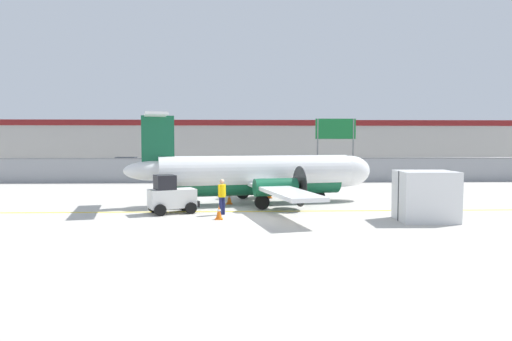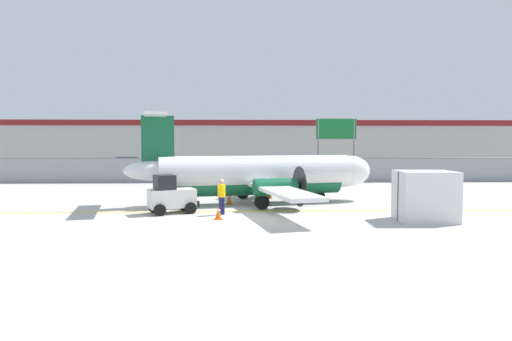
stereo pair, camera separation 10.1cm
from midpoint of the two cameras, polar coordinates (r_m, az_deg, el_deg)
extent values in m
plane|color=#BCB7AD|center=(20.87, -1.45, -5.99)|extent=(140.00, 140.00, 0.00)
cube|color=yellow|center=(22.84, -1.50, -5.13)|extent=(84.00, 0.20, 0.01)
cube|color=gray|center=(38.65, -1.70, -0.02)|extent=(98.00, 0.04, 2.00)
cylinder|color=slate|center=(38.60, -1.70, 1.53)|extent=(98.00, 0.10, 0.10)
cube|color=#38383A|center=(50.19, -1.76, -0.24)|extent=(98.00, 17.00, 0.12)
cube|color=beige|center=(68.57, -1.82, 3.48)|extent=(91.00, 8.00, 6.50)
cube|color=maroon|center=(64.62, -1.82, 6.00)|extent=(91.00, 0.20, 0.80)
cylinder|color=white|center=(25.52, 0.19, -0.26)|extent=(10.95, 4.19, 1.90)
ellipsoid|color=white|center=(27.50, 11.70, -0.05)|extent=(2.82, 2.30, 1.80)
ellipsoid|color=white|center=(24.69, -12.66, -0.02)|extent=(3.20, 1.68, 1.05)
cylinder|color=#145938|center=(25.56, 0.19, -1.43)|extent=(9.78, 3.55, 1.48)
cube|color=white|center=(25.59, 0.41, -1.53)|extent=(5.03, 15.97, 0.18)
cylinder|color=#145938|center=(28.14, -0.56, -1.05)|extent=(2.34, 1.36, 0.90)
cone|color=black|center=(28.44, 1.69, -1.00)|extent=(0.53, 0.53, 0.44)
cylinder|color=#262626|center=(28.48, 1.98, -1.00)|extent=(0.49, 2.06, 2.10)
cylinder|color=#145938|center=(23.15, 2.54, -2.08)|extent=(2.34, 1.36, 0.90)
cone|color=black|center=(23.51, 5.22, -2.00)|extent=(0.53, 0.53, 0.44)
cylinder|color=#262626|center=(23.56, 5.57, -1.99)|extent=(0.49, 2.06, 2.10)
cube|color=#145938|center=(24.65, -12.06, 3.13)|extent=(1.70, 0.54, 3.10)
cube|color=white|center=(24.68, -12.43, 6.72)|extent=(2.11, 4.92, 0.14)
cylinder|color=#59595B|center=(26.81, 8.09, -2.17)|extent=(0.17, 0.17, 0.97)
cylinder|color=black|center=(26.87, 8.08, -3.20)|extent=(0.63, 0.34, 0.60)
cylinder|color=#59595B|center=(27.66, -1.57, -1.87)|extent=(0.17, 0.17, 0.90)
cylinder|color=black|center=(27.71, -1.57, -2.79)|extent=(0.79, 0.38, 0.76)
cylinder|color=#59595B|center=(23.40, 0.85, -2.89)|extent=(0.17, 0.17, 0.90)
cylinder|color=black|center=(23.45, 0.85, -3.97)|extent=(0.79, 0.38, 0.76)
cube|color=silver|center=(22.58, -10.35, -3.44)|extent=(2.46, 1.90, 0.90)
cube|color=black|center=(22.40, -11.24, -1.44)|extent=(1.23, 1.28, 0.70)
cube|color=black|center=(22.95, -7.57, -4.05)|extent=(0.60, 1.07, 0.30)
cylinder|color=black|center=(23.42, -8.97, -4.28)|extent=(0.58, 0.39, 0.56)
cylinder|color=black|center=(22.29, -8.05, -4.67)|extent=(0.58, 0.39, 0.56)
cylinder|color=black|center=(23.03, -12.55, -4.45)|extent=(0.58, 0.39, 0.56)
cylinder|color=black|center=(21.87, -11.80, -4.87)|extent=(0.58, 0.39, 0.56)
cylinder|color=#191E4C|center=(21.77, -4.35, -4.46)|extent=(0.22, 0.22, 0.85)
cylinder|color=#191E4C|center=(21.92, -4.02, -4.40)|extent=(0.22, 0.22, 0.85)
cylinder|color=yellow|center=(21.75, -4.19, -2.54)|extent=(0.47, 0.47, 0.60)
cylinder|color=yellow|center=(21.58, -4.55, -2.51)|extent=(0.14, 0.14, 0.55)
cylinder|color=yellow|center=(21.92, -3.84, -2.41)|extent=(0.14, 0.14, 0.55)
sphere|color=tan|center=(21.71, -4.20, -1.39)|extent=(0.22, 0.22, 0.22)
cube|color=silver|center=(21.40, 20.54, -3.01)|extent=(2.47, 2.08, 2.20)
cube|color=#333338|center=(21.40, 20.54, -3.01)|extent=(2.44, 0.16, 2.20)
cube|color=orange|center=(28.17, 1.77, -3.42)|extent=(0.36, 0.36, 0.04)
cone|color=orange|center=(28.13, 1.77, -2.77)|extent=(0.28, 0.28, 0.60)
cylinder|color=white|center=(28.12, 1.77, -2.61)|extent=(0.17, 0.17, 0.08)
cube|color=orange|center=(25.53, -3.26, -4.16)|extent=(0.36, 0.36, 0.04)
cone|color=orange|center=(25.49, -3.26, -3.45)|extent=(0.28, 0.28, 0.60)
cylinder|color=white|center=(25.48, -3.26, -3.27)|extent=(0.17, 0.17, 0.08)
cube|color=orange|center=(20.63, -4.57, -6.06)|extent=(0.36, 0.36, 0.04)
cone|color=orange|center=(20.58, -4.58, -5.18)|extent=(0.28, 0.28, 0.60)
cylinder|color=white|center=(20.57, -4.58, -4.96)|extent=(0.17, 0.17, 0.08)
cube|color=black|center=(54.19, -15.90, 0.63)|extent=(4.23, 1.76, 0.80)
cube|color=#262D38|center=(54.13, -15.76, 1.35)|extent=(2.22, 1.59, 0.56)
cylinder|color=black|center=(53.67, -17.57, 0.23)|extent=(0.60, 0.21, 0.60)
cylinder|color=black|center=(55.41, -17.09, 0.34)|extent=(0.60, 0.21, 0.60)
cylinder|color=black|center=(53.03, -14.64, 0.24)|extent=(0.60, 0.21, 0.60)
cylinder|color=black|center=(54.79, -14.25, 0.35)|extent=(0.60, 0.21, 0.60)
cube|color=silver|center=(47.76, -6.12, 0.36)|extent=(4.27, 1.88, 0.80)
cube|color=#262D38|center=(47.73, -5.95, 1.17)|extent=(2.27, 1.65, 0.56)
cylinder|color=black|center=(46.95, -7.86, -0.11)|extent=(0.61, 0.23, 0.60)
cylinder|color=black|center=(48.74, -7.73, 0.03)|extent=(0.61, 0.23, 0.60)
cylinder|color=black|center=(46.87, -4.44, -0.09)|extent=(0.61, 0.23, 0.60)
cylinder|color=black|center=(48.66, -4.44, 0.05)|extent=(0.61, 0.23, 0.60)
cube|color=slate|center=(44.95, 2.50, 0.16)|extent=(4.38, 2.20, 0.80)
cube|color=#262D38|center=(44.94, 2.69, 1.03)|extent=(2.37, 1.82, 0.56)
cylinder|color=black|center=(43.83, 0.94, -0.34)|extent=(0.62, 0.27, 0.60)
cylinder|color=black|center=(45.60, 0.55, -0.18)|extent=(0.62, 0.27, 0.60)
cylinder|color=black|center=(44.40, 4.50, -0.30)|extent=(0.62, 0.27, 0.60)
cylinder|color=black|center=(46.14, 3.98, -0.15)|extent=(0.62, 0.27, 0.60)
cube|color=gray|center=(49.72, 13.58, 0.40)|extent=(4.34, 2.08, 0.80)
cube|color=#262D38|center=(49.72, 13.76, 1.19)|extent=(2.34, 1.76, 0.56)
cylinder|color=black|center=(48.62, 12.13, -0.03)|extent=(0.62, 0.25, 0.60)
cylinder|color=black|center=(50.40, 11.82, 0.11)|extent=(0.62, 0.25, 0.60)
cylinder|color=black|center=(49.13, 15.36, -0.04)|extent=(0.62, 0.25, 0.60)
cylinder|color=black|center=(50.89, 14.94, 0.09)|extent=(0.62, 0.25, 0.60)
cylinder|color=slate|center=(40.97, 7.85, 2.60)|extent=(0.14, 0.14, 5.50)
cylinder|color=slate|center=(41.64, 12.20, 2.57)|extent=(0.14, 0.14, 5.50)
cube|color=#14662D|center=(41.28, 10.07, 5.16)|extent=(3.60, 0.10, 1.80)
camera|label=1|loc=(0.05, -89.89, 0.01)|focal=32.00mm
camera|label=2|loc=(0.05, 90.11, -0.01)|focal=32.00mm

